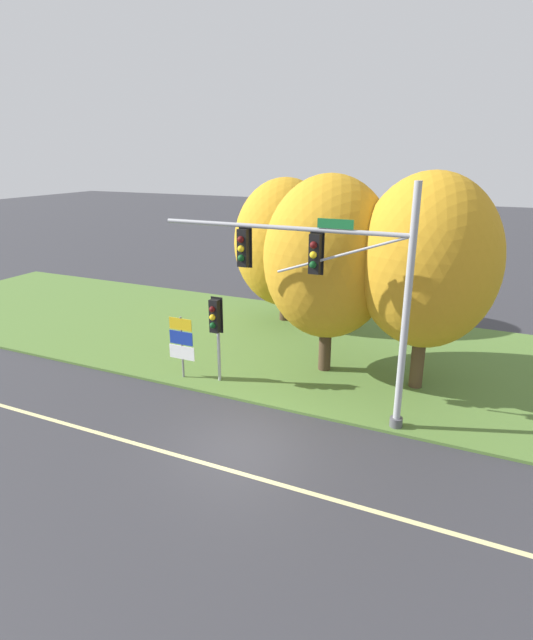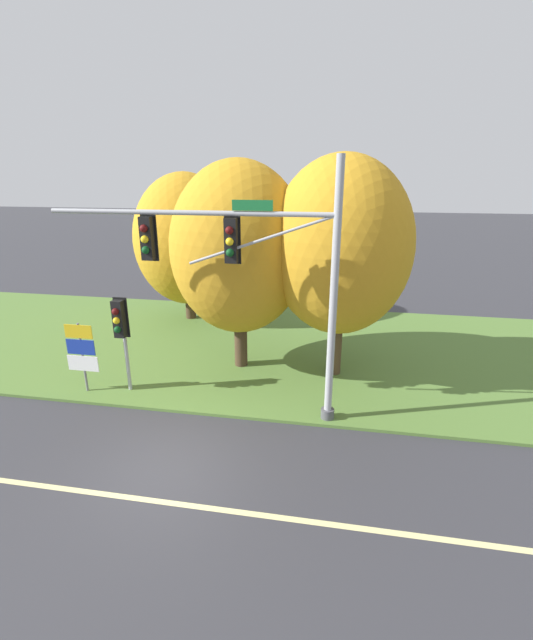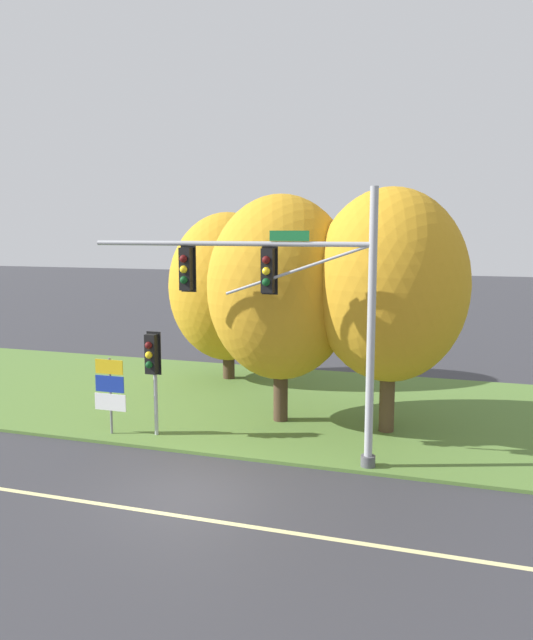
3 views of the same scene
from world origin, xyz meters
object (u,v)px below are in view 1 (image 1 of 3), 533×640
Objects in this scene: tree_nearest_road at (285,243)px; tree_left_of_mast at (329,258)px; route_sign_post at (181,342)px; traffic_signal_mast at (333,278)px; pedestrian_signal_near_kerb at (216,321)px; tree_behind_signpost at (428,262)px.

tree_nearest_road is 0.95× the size of tree_left_of_mast.
tree_nearest_road reaches higher than route_sign_post.
traffic_signal_mast is 6.67m from route_sign_post.
tree_behind_signpost reaches higher than pedestrian_signal_near_kerb.
route_sign_post is 8.52m from tree_nearest_road.
tree_left_of_mast reaches higher than pedestrian_signal_near_kerb.
pedestrian_signal_near_kerb is 1.35× the size of route_sign_post.
pedestrian_signal_near_kerb is 4.79m from tree_left_of_mast.
traffic_signal_mast reaches higher than tree_nearest_road.
traffic_signal_mast is 3.44× the size of route_sign_post.
route_sign_post is 6.33m from tree_left_of_mast.
route_sign_post is at bearing -160.60° from tree_behind_signpost.
pedestrian_signal_near_kerb is 0.46× the size of tree_nearest_road.
tree_nearest_road is (0.85, 8.10, 2.51)m from route_sign_post.
traffic_signal_mast is 1.17× the size of tree_nearest_road.
traffic_signal_mast is 5.00m from pedestrian_signal_near_kerb.
pedestrian_signal_near_kerb is 8.09m from tree_nearest_road.
route_sign_post is at bearing 177.06° from traffic_signal_mast.
traffic_signal_mast is 1.09× the size of tree_behind_signpost.
tree_left_of_mast reaches higher than tree_nearest_road.
traffic_signal_mast is 9.81m from tree_nearest_road.
traffic_signal_mast is 3.49m from tree_left_of_mast.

